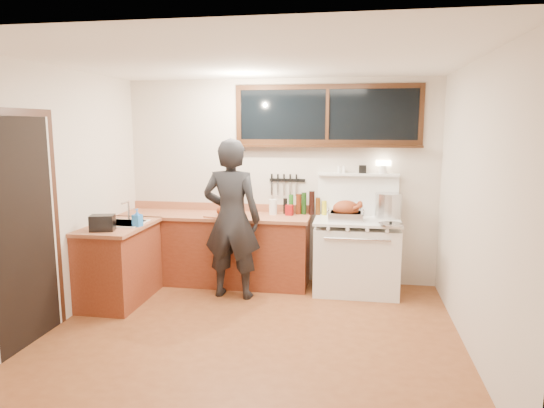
% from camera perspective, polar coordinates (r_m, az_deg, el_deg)
% --- Properties ---
extents(ground_plane, '(4.00, 3.50, 0.02)m').
position_cam_1_polar(ground_plane, '(4.95, -2.28, -14.97)').
color(ground_plane, brown).
extents(room_shell, '(4.10, 3.60, 2.65)m').
position_cam_1_polar(room_shell, '(4.53, -2.42, 4.57)').
color(room_shell, beige).
rests_on(room_shell, ground).
extents(counter_back, '(2.44, 0.64, 1.00)m').
position_cam_1_polar(counter_back, '(6.31, -6.74, -5.17)').
color(counter_back, '#622715').
rests_on(counter_back, ground).
extents(counter_left, '(0.64, 1.09, 0.90)m').
position_cam_1_polar(counter_left, '(5.90, -17.51, -6.60)').
color(counter_left, '#622715').
rests_on(counter_left, ground).
extents(sink_unit, '(0.50, 0.45, 0.37)m').
position_cam_1_polar(sink_unit, '(5.86, -17.19, -2.70)').
color(sink_unit, white).
rests_on(sink_unit, counter_left).
extents(vintage_stove, '(1.02, 0.74, 1.59)m').
position_cam_1_polar(vintage_stove, '(6.03, 9.90, -5.81)').
color(vintage_stove, white).
rests_on(vintage_stove, ground).
extents(back_window, '(2.32, 0.13, 0.77)m').
position_cam_1_polar(back_window, '(6.14, 6.51, 9.61)').
color(back_window, black).
rests_on(back_window, room_shell).
extents(left_doorway, '(0.02, 1.04, 2.17)m').
position_cam_1_polar(left_doorway, '(4.94, -27.09, -2.67)').
color(left_doorway, black).
rests_on(left_doorway, ground).
extents(knife_strip, '(0.46, 0.03, 0.28)m').
position_cam_1_polar(knife_strip, '(6.24, 1.64, 2.73)').
color(knife_strip, black).
rests_on(knife_strip, room_shell).
extents(man, '(0.71, 0.49, 1.88)m').
position_cam_1_polar(man, '(5.67, -4.76, -1.77)').
color(man, black).
rests_on(man, ground).
extents(soap_bottle, '(0.11, 0.11, 0.20)m').
position_cam_1_polar(soap_bottle, '(5.61, -15.57, -1.56)').
color(soap_bottle, blue).
rests_on(soap_bottle, counter_left).
extents(toaster, '(0.28, 0.23, 0.17)m').
position_cam_1_polar(toaster, '(5.50, -19.32, -2.12)').
color(toaster, black).
rests_on(toaster, counter_left).
extents(cutting_board, '(0.50, 0.43, 0.14)m').
position_cam_1_polar(cutting_board, '(6.01, -5.49, -1.01)').
color(cutting_board, '#9C5B3E').
rests_on(cutting_board, counter_back).
extents(roast_turkey, '(0.44, 0.31, 0.24)m').
position_cam_1_polar(roast_turkey, '(5.82, 8.72, -0.93)').
color(roast_turkey, silver).
rests_on(roast_turkey, vintage_stove).
extents(stockpot, '(0.42, 0.42, 0.30)m').
position_cam_1_polar(stockpot, '(6.09, 13.54, -0.16)').
color(stockpot, silver).
rests_on(stockpot, vintage_stove).
extents(saucepan, '(0.21, 0.30, 0.13)m').
position_cam_1_polar(saucepan, '(6.20, 9.83, -0.70)').
color(saucepan, silver).
rests_on(saucepan, vintage_stove).
extents(pot_lid, '(0.30, 0.30, 0.04)m').
position_cam_1_polar(pot_lid, '(5.65, 13.79, -2.31)').
color(pot_lid, silver).
rests_on(pot_lid, vintage_stove).
extents(coffee_tin, '(0.10, 0.09, 0.13)m').
position_cam_1_polar(coffee_tin, '(6.08, 2.05, -0.73)').
color(coffee_tin, maroon).
rests_on(coffee_tin, counter_back).
extents(pitcher, '(0.13, 0.13, 0.19)m').
position_cam_1_polar(pitcher, '(6.14, 0.12, -0.35)').
color(pitcher, white).
rests_on(pitcher, counter_back).
extents(bottle_cluster, '(0.55, 0.07, 0.30)m').
position_cam_1_polar(bottle_cluster, '(6.15, 3.89, -0.05)').
color(bottle_cluster, black).
rests_on(bottle_cluster, counter_back).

